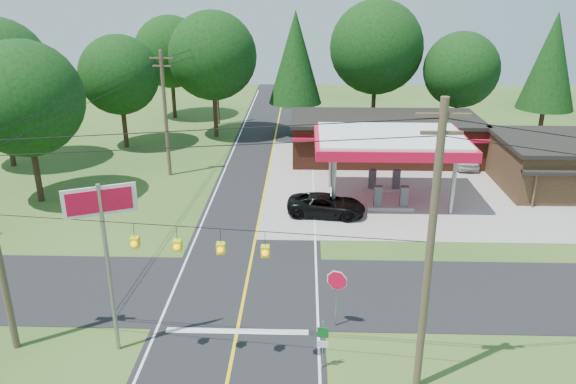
{
  "coord_description": "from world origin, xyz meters",
  "views": [
    {
      "loc": [
        2.98,
        -25.11,
        15.07
      ],
      "look_at": [
        2.0,
        7.0,
        2.8
      ],
      "focal_mm": 35.0,
      "sensor_mm": 36.0,
      "label": 1
    }
  ],
  "objects_px": {
    "octagonal_stop_sign": "(337,285)",
    "big_stop_sign": "(103,228)",
    "sedan_car": "(464,157)",
    "suv_car": "(326,205)",
    "gas_canopy": "(390,143)"
  },
  "relations": [
    {
      "from": "sedan_car",
      "to": "octagonal_stop_sign",
      "type": "xyz_separation_m",
      "value": [
        -12.07,
        -24.01,
        1.41
      ]
    },
    {
      "from": "suv_car",
      "to": "big_stop_sign",
      "type": "relative_size",
      "value": 0.69
    },
    {
      "from": "sedan_car",
      "to": "big_stop_sign",
      "type": "bearing_deg",
      "value": -128.45
    },
    {
      "from": "big_stop_sign",
      "to": "sedan_car",
      "type": "bearing_deg",
      "value": 50.33
    },
    {
      "from": "octagonal_stop_sign",
      "to": "suv_car",
      "type": "bearing_deg",
      "value": 90.0
    },
    {
      "from": "gas_canopy",
      "to": "octagonal_stop_sign",
      "type": "distance_m",
      "value": 16.76
    },
    {
      "from": "sedan_car",
      "to": "big_stop_sign",
      "type": "relative_size",
      "value": 0.6
    },
    {
      "from": "gas_canopy",
      "to": "octagonal_stop_sign",
      "type": "bearing_deg",
      "value": -105.69
    },
    {
      "from": "suv_car",
      "to": "gas_canopy",
      "type": "bearing_deg",
      "value": -49.33
    },
    {
      "from": "big_stop_sign",
      "to": "octagonal_stop_sign",
      "type": "height_order",
      "value": "big_stop_sign"
    },
    {
      "from": "gas_canopy",
      "to": "suv_car",
      "type": "xyz_separation_m",
      "value": [
        -4.5,
        -3.0,
        -3.54
      ]
    },
    {
      "from": "suv_car",
      "to": "sedan_car",
      "type": "bearing_deg",
      "value": -40.68
    },
    {
      "from": "gas_canopy",
      "to": "big_stop_sign",
      "type": "xyz_separation_m",
      "value": [
        -14.0,
        -18.01,
        1.49
      ]
    },
    {
      "from": "gas_canopy",
      "to": "sedan_car",
      "type": "bearing_deg",
      "value": 46.57
    },
    {
      "from": "octagonal_stop_sign",
      "to": "big_stop_sign",
      "type": "bearing_deg",
      "value": -168.14
    }
  ]
}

